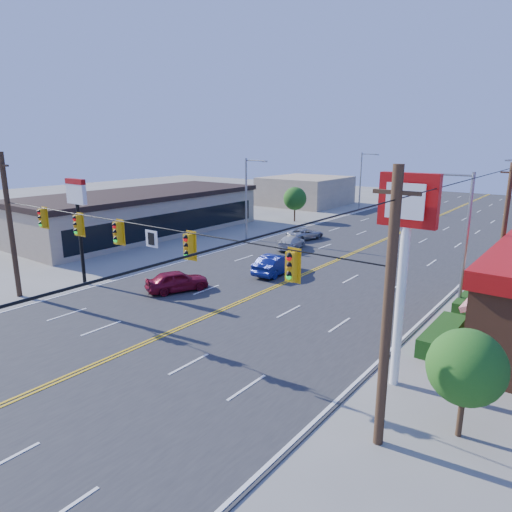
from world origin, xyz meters
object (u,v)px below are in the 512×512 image
Objects in this scene: pizza_hut_sign at (78,209)px; car_blue at (276,265)px; kfc_pylon at (405,239)px; car_white at (291,243)px; car_magenta at (177,282)px; car_silver at (305,234)px; signal_span at (133,247)px.

car_blue is (9.23, 9.92, -4.45)m from pizza_hut_sign.
kfc_pylon is 24.33m from car_white.
car_magenta is 1.02× the size of car_silver.
kfc_pylon reaches higher than car_white.
car_white is at bearing 71.59° from pizza_hut_sign.
car_white reaches higher than car_silver.
car_magenta is (-4.51, 6.71, -4.20)m from signal_span.
signal_span is at bearing -20.19° from pizza_hut_sign.
kfc_pylon is at bearing 138.35° from car_blue.
signal_span is at bearing 148.77° from car_magenta.
signal_span is at bearing 92.94° from car_blue.
signal_span is 26.79m from car_silver.
car_blue is 1.13× the size of car_silver.
car_silver is (-17.39, 21.68, -5.49)m from kfc_pylon.
pizza_hut_sign is 1.69× the size of car_magenta.
signal_span is 5.96× the size of car_white.
car_magenta is 14.57m from car_white.
car_magenta is at bearing 23.07° from pizza_hut_sign.
pizza_hut_sign reaches higher than car_blue.
car_silver is at bearing 103.72° from signal_span.
signal_span is 5.44× the size of car_blue.
signal_span is 22.30m from car_white.
pizza_hut_sign is 1.68× the size of car_white.
car_magenta is at bearing 111.08° from car_silver.
signal_span is 9.11m from car_magenta.
signal_span is 14.62m from car_blue.
kfc_pylon reaches higher than car_blue.
car_white is (5.75, 17.27, -4.59)m from pizza_hut_sign.
pizza_hut_sign is 8.25m from car_magenta.
pizza_hut_sign reaches higher than car_silver.
kfc_pylon is at bearing -164.97° from car_magenta.
kfc_pylon is 22.02m from pizza_hut_sign.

